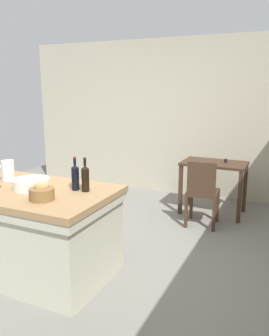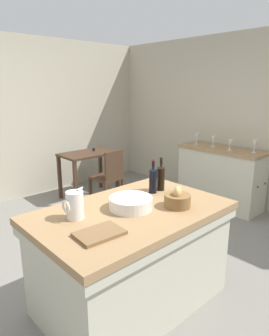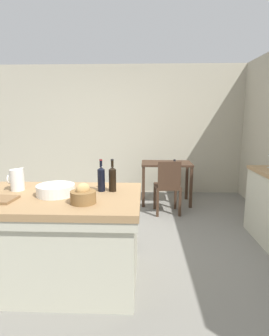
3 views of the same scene
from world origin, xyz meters
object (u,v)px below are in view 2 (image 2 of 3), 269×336
at_px(side_cabinet, 220,177).
at_px(bread_basket, 177,199).
at_px(island_table, 132,253).
at_px(cutting_board, 99,233).
at_px(wine_glass_far_left, 255,144).
at_px(writing_desk, 88,160).
at_px(wash_bowl, 131,203).
at_px(wooden_chair, 109,176).
at_px(pitcher, 75,205).
at_px(wine_bottle_amber, 153,179).
at_px(wine_glass_left, 230,143).
at_px(wine_glass_middle, 213,139).
at_px(wine_bottle_dark, 161,177).
at_px(wine_glass_right, 197,137).

xyz_separation_m(side_cabinet, bread_basket, (-2.21, -0.94, 0.47)).
xyz_separation_m(island_table, bread_basket, (0.31, -0.22, 0.46)).
height_order(cutting_board, wine_glass_far_left, wine_glass_far_left).
bearing_deg(writing_desk, bread_basket, -109.11).
height_order(side_cabinet, wash_bowl, wash_bowl).
distance_m(island_table, wash_bowl, 0.44).
distance_m(wooden_chair, wine_glass_far_left, 2.17).
bearing_deg(pitcher, wine_bottle_amber, 0.12).
xyz_separation_m(writing_desk, wine_glass_left, (1.24, -1.85, 0.38)).
xyz_separation_m(bread_basket, wine_bottle_amber, (0.09, 0.37, 0.07)).
bearing_deg(island_table, wine_glass_middle, 19.49).
height_order(pitcher, cutting_board, pitcher).
height_order(island_table, wine_glass_middle, wine_glass_middle).
bearing_deg(wine_glass_middle, writing_desk, 129.92).
bearing_deg(wooden_chair, wine_glass_middle, -36.42).
distance_m(cutting_board, wine_bottle_dark, 1.03).
bearing_deg(wine_glass_right, wine_glass_far_left, -86.00).
bearing_deg(pitcher, side_cabinet, 10.99).
relative_size(writing_desk, pitcher, 3.58).
xyz_separation_m(bread_basket, cutting_board, (-0.76, 0.03, -0.05)).
xyz_separation_m(side_cabinet, wine_bottle_amber, (-2.11, -0.57, 0.53)).
distance_m(pitcher, wine_glass_left, 2.93).
bearing_deg(wooden_chair, wine_bottle_amber, -115.23).
bearing_deg(wine_bottle_dark, wine_glass_left, 12.08).
xyz_separation_m(pitcher, wine_glass_far_left, (2.98, 0.09, 0.07)).
distance_m(wine_glass_far_left, wine_glass_right, 0.94).
xyz_separation_m(island_table, wooden_chair, (1.20, 1.85, 0.02)).
relative_size(writing_desk, bread_basket, 4.18).
height_order(wine_bottle_amber, wine_glass_far_left, wine_bottle_amber).
bearing_deg(wine_glass_middle, wine_glass_left, -98.16).
distance_m(island_table, wine_bottle_amber, 0.68).
xyz_separation_m(side_cabinet, wooden_chair, (-1.31, 1.13, 0.03)).
relative_size(wine_glass_left, wine_glass_middle, 0.93).
distance_m(side_cabinet, wooden_chair, 1.73).
height_order(pitcher, wine_glass_left, pitcher).
relative_size(wine_bottle_amber, wine_glass_right, 1.81).
bearing_deg(pitcher, wine_glass_right, 19.50).
relative_size(cutting_board, wine_bottle_dark, 0.98).
distance_m(writing_desk, wine_glass_far_left, 2.58).
height_order(pitcher, wash_bowl, pitcher).
relative_size(wooden_chair, bread_basket, 4.14).
xyz_separation_m(side_cabinet, wine_glass_left, (-0.05, -0.15, 0.56)).
distance_m(bread_basket, wine_glass_left, 2.30).
distance_m(wash_bowl, wine_glass_left, 2.53).
xyz_separation_m(wine_bottle_amber, wine_glass_middle, (2.11, 0.74, 0.04)).
distance_m(bread_basket, wine_glass_right, 2.59).
distance_m(wash_bowl, wine_glass_middle, 2.66).
xyz_separation_m(writing_desk, bread_basket, (-0.92, -2.64, 0.29)).
bearing_deg(wine_glass_right, pitcher, -160.50).
height_order(cutting_board, wine_glass_middle, wine_glass_middle).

